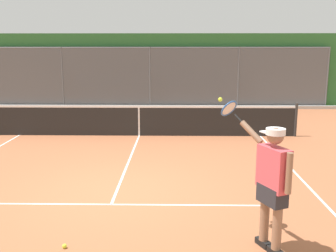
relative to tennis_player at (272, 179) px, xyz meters
name	(u,v)px	position (x,y,z in m)	size (l,w,h in m)	color
ground_plane	(117,191)	(2.48, -2.25, -1.05)	(60.00, 60.00, 0.00)	#A8603D
court_line_markings	(109,210)	(2.48, -1.33, -1.04)	(7.83, 10.29, 0.01)	white
fence_backdrop	(151,71)	(2.48, -13.68, 0.64)	(19.24, 1.37, 3.41)	#565B60
tennis_net	(139,121)	(2.48, -7.21, -0.55)	(10.07, 0.09, 1.07)	#2D2D2D
tennis_player	(272,179)	(0.00, 0.00, 0.00)	(0.90, 1.23, 2.05)	black
tennis_ball_by_sideline	(64,246)	(2.89, 0.02, -1.01)	(0.07, 0.07, 0.07)	#CCDB33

